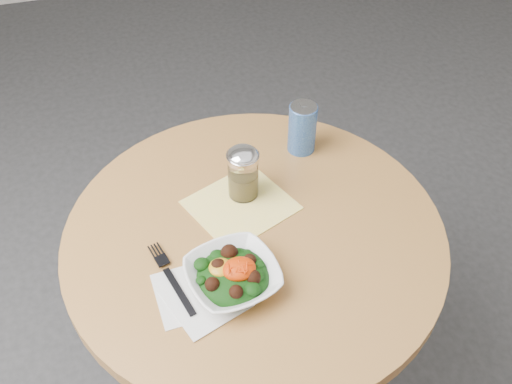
# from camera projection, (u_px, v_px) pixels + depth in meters

# --- Properties ---
(ground) EXTENTS (6.00, 6.00, 0.00)m
(ground) POSITION_uv_depth(u_px,v_px,m) (255.00, 381.00, 1.87)
(ground) COLOR #2C2C2E
(ground) RESTS_ON ground
(table) EXTENTS (0.90, 0.90, 0.75)m
(table) POSITION_uv_depth(u_px,v_px,m) (255.00, 279.00, 1.48)
(table) COLOR black
(table) RESTS_ON ground
(cloth_napkin) EXTENTS (0.29, 0.28, 0.00)m
(cloth_napkin) POSITION_uv_depth(u_px,v_px,m) (241.00, 205.00, 1.40)
(cloth_napkin) COLOR yellow
(cloth_napkin) RESTS_ON table
(paper_napkins) EXTENTS (0.20, 0.20, 0.00)m
(paper_napkins) POSITION_uv_depth(u_px,v_px,m) (198.00, 295.00, 1.21)
(paper_napkins) COLOR silver
(paper_napkins) RESTS_ON table
(salad_bowl) EXTENTS (0.23, 0.23, 0.07)m
(salad_bowl) POSITION_uv_depth(u_px,v_px,m) (233.00, 276.00, 1.21)
(salad_bowl) COLOR white
(salad_bowl) RESTS_ON table
(fork) EXTENTS (0.07, 0.22, 0.00)m
(fork) POSITION_uv_depth(u_px,v_px,m) (170.00, 276.00, 1.24)
(fork) COLOR black
(fork) RESTS_ON table
(spice_shaker) EXTENTS (0.08, 0.08, 0.14)m
(spice_shaker) POSITION_uv_depth(u_px,v_px,m) (243.00, 173.00, 1.38)
(spice_shaker) COLOR silver
(spice_shaker) RESTS_ON table
(beverage_can) EXTENTS (0.07, 0.07, 0.14)m
(beverage_can) POSITION_uv_depth(u_px,v_px,m) (302.00, 128.00, 1.50)
(beverage_can) COLOR navy
(beverage_can) RESTS_ON table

